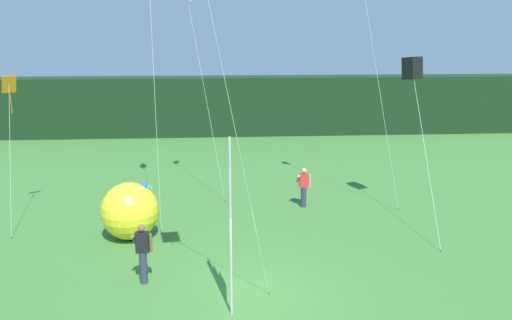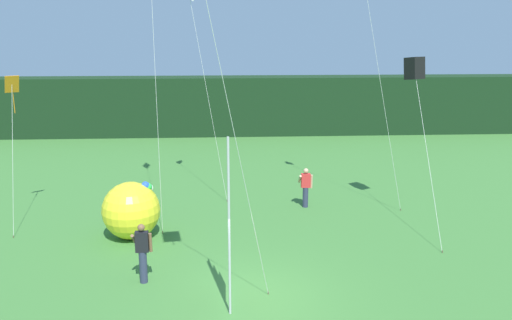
# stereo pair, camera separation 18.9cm
# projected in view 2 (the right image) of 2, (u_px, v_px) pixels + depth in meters

# --- Properties ---
(ground_plane) EXTENTS (120.00, 120.00, 0.00)m
(ground_plane) POSITION_uv_depth(u_px,v_px,m) (251.00, 298.00, 13.96)
(ground_plane) COLOR #3D7533
(distant_treeline) EXTENTS (80.00, 2.40, 3.87)m
(distant_treeline) POSITION_uv_depth(u_px,v_px,m) (234.00, 106.00, 35.84)
(distant_treeline) COLOR black
(distant_treeline) RESTS_ON ground
(banner_flag) EXTENTS (0.06, 1.03, 4.49)m
(banner_flag) POSITION_uv_depth(u_px,v_px,m) (229.00, 228.00, 12.99)
(banner_flag) COLOR #B7B7BC
(banner_flag) RESTS_ON ground
(person_near_banner) EXTENTS (0.55, 0.48, 1.59)m
(person_near_banner) POSITION_uv_depth(u_px,v_px,m) (306.00, 187.00, 21.02)
(person_near_banner) COLOR #2D334C
(person_near_banner) RESTS_ON ground
(person_mid_field) EXTENTS (0.55, 0.48, 1.72)m
(person_mid_field) POSITION_uv_depth(u_px,v_px,m) (142.00, 251.00, 14.64)
(person_mid_field) COLOR #2D334C
(person_mid_field) RESTS_ON ground
(inflatable_balloon) EXTENTS (1.94, 1.94, 1.94)m
(inflatable_balloon) POSITION_uv_depth(u_px,v_px,m) (131.00, 210.00, 17.84)
(inflatable_balloon) COLOR yellow
(inflatable_balloon) RESTS_ON ground
(kite_black_box_1) EXTENTS (0.75, 4.13, 5.96)m
(kite_black_box_1) POSITION_uv_depth(u_px,v_px,m) (415.00, 69.00, 19.11)
(kite_black_box_1) COLOR brown
(kite_black_box_1) RESTS_ON ground
(kite_orange_diamond_5) EXTENTS (0.56, 2.26, 5.32)m
(kite_orange_diamond_5) POSITION_uv_depth(u_px,v_px,m) (12.00, 94.00, 18.73)
(kite_orange_diamond_5) COLOR brown
(kite_orange_diamond_5) RESTS_ON ground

